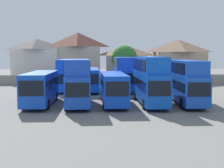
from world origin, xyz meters
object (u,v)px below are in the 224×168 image
house_terrace_centre (78,57)px  bus_7 (90,78)px  bus_1 (41,86)px  tree_left_of_lot (124,58)px  bus_6 (68,73)px  house_terrace_far_right (178,60)px  bus_5 (186,79)px  house_terrace_right (126,63)px  bus_4 (150,78)px  house_terrace_left (37,60)px  bus_2 (78,79)px  bus_3 (113,87)px  bus_9 (152,71)px  bus_8 (124,72)px

house_terrace_centre → bus_7: bearing=-80.7°
bus_1 → tree_left_of_lot: bearing=156.3°
bus_6 → house_terrace_far_right: bearing=128.3°
bus_5 → tree_left_of_lot: size_ratio=1.47×
house_terrace_right → house_terrace_far_right: bearing=5.2°
bus_4 → bus_5: bus_4 is taller
bus_7 → house_terrace_left: 20.59m
bus_1 → bus_6: bus_6 is taller
house_terrace_right → house_terrace_left: bearing=175.0°
bus_7 → bus_2: bearing=-5.7°
bus_3 → bus_5: size_ratio=0.97×
bus_3 → house_terrace_far_right: size_ratio=1.02×
house_terrace_far_right → tree_left_of_lot: house_terrace_far_right is taller
bus_1 → house_terrace_far_right: house_terrace_far_right is taller
bus_5 → bus_1: bearing=-88.3°
house_terrace_left → house_terrace_right: size_ratio=1.16×
bus_1 → bus_5: 15.92m
house_terrace_right → tree_left_of_lot: size_ratio=1.12×
bus_9 → tree_left_of_lot: tree_left_of_lot is taller
bus_1 → bus_9: bearing=133.5°
bus_8 → house_terrace_centre: bearing=-155.1°
bus_9 → bus_5: bearing=6.8°
bus_5 → bus_6: bearing=-131.5°
bus_8 → bus_9: size_ratio=1.02×
bus_3 → house_terrace_far_right: (14.82, 30.08, 2.43)m
bus_6 → house_terrace_centre: house_terrace_centre is taller
bus_1 → bus_4: size_ratio=0.94×
bus_4 → house_terrace_right: 29.04m
bus_1 → house_terrace_right: size_ratio=1.29×
house_terrace_right → house_terrace_far_right: 10.89m
bus_9 → bus_8: bearing=-82.2°
bus_2 → house_terrace_far_right: (18.70, 30.40, 1.59)m
bus_3 → house_terrace_far_right: bearing=152.5°
bus_2 → house_terrace_centre: 31.20m
bus_4 → bus_7: (-6.83, 13.45, -0.99)m
bus_8 → tree_left_of_lot: (1.19, 12.52, 1.97)m
bus_5 → bus_9: 14.01m
bus_5 → bus_8: (-5.79, 13.43, 0.14)m
bus_8 → house_terrace_left: bearing=-136.4°
bus_2 → bus_7: size_ratio=0.86×
bus_7 → house_terrace_right: bearing=155.1°
bus_5 → bus_7: (-10.84, 13.60, -0.79)m
bus_1 → bus_3: size_ratio=1.01×
house_terrace_centre → house_terrace_right: bearing=-9.8°
bus_4 → house_terrace_centre: size_ratio=1.13×
house_terrace_centre → tree_left_of_lot: house_terrace_centre is taller
bus_7 → tree_left_of_lot: tree_left_of_lot is taller
house_terrace_right → bus_2: bearing=-105.0°
bus_7 → bus_5: bearing=37.3°
bus_1 → bus_3: bus_1 is taller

